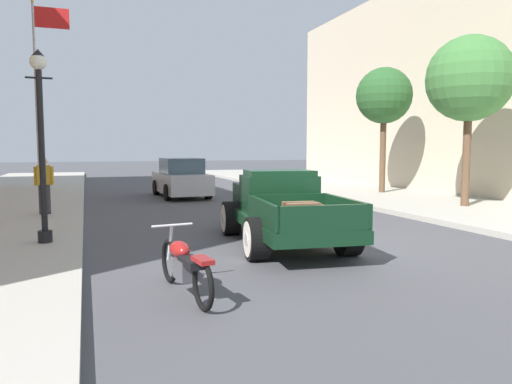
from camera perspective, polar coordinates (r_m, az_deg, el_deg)
The scene contains 9 objects.
ground_plane at distance 10.50m, azimuth 5.59°, elevation -6.09°, with size 140.00×140.00×0.00m, color #47474C.
hotrod_truck_dark_green at distance 10.50m, azimuth 2.86°, elevation -1.91°, with size 2.54×5.07×1.58m.
motorcycle_parked at distance 6.81m, azimuth -8.52°, elevation -8.52°, with size 0.62×2.11×0.93m.
car_background_silver at distance 20.51m, azimuth -8.92°, elevation 1.54°, with size 1.99×4.36×1.65m.
pedestrian_sidewalk_left at distance 15.14m, azimuth -23.92°, elevation 1.10°, with size 0.53×0.22×1.65m.
street_lamp_near at distance 10.51m, azimuth -24.23°, elevation 6.57°, with size 0.50×0.32×3.85m.
flagpole at distance 26.68m, azimuth -24.29°, elevation 12.76°, with size 1.74×0.16×9.16m.
street_tree_nearest at distance 17.43m, azimuth 24.08°, elevation 12.14°, with size 2.78×2.78×5.56m.
street_tree_second at distance 21.63m, azimuth 15.01°, elevation 10.92°, with size 2.39×2.39×5.36m.
Camera 1 is at (-4.40, -9.31, 2.05)m, focal length 33.59 mm.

